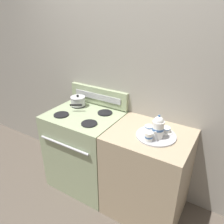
{
  "coord_description": "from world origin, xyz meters",
  "views": [
    {
      "loc": [
        0.97,
        -1.61,
        1.95
      ],
      "look_at": [
        -0.06,
        0.07,
        1.0
      ],
      "focal_mm": 35.0,
      "sensor_mm": 36.0,
      "label": 1
    }
  ],
  "objects_px": {
    "serving_tray": "(156,136)",
    "teacup_right": "(166,130)",
    "saucepan": "(78,101)",
    "teapot": "(158,127)",
    "teacup_left": "(149,128)",
    "creamer_jug": "(149,137)",
    "stove": "(86,150)"
  },
  "relations": [
    {
      "from": "stove",
      "to": "teacup_left",
      "type": "distance_m",
      "value": 0.89
    },
    {
      "from": "teapot",
      "to": "stove",
      "type": "bearing_deg",
      "value": 177.15
    },
    {
      "from": "saucepan",
      "to": "teacup_right",
      "type": "height_order",
      "value": "saucepan"
    },
    {
      "from": "teacup_left",
      "to": "creamer_jug",
      "type": "height_order",
      "value": "creamer_jug"
    },
    {
      "from": "saucepan",
      "to": "teapot",
      "type": "relative_size",
      "value": 1.17
    },
    {
      "from": "saucepan",
      "to": "serving_tray",
      "type": "xyz_separation_m",
      "value": [
        1.0,
        -0.15,
        -0.06
      ]
    },
    {
      "from": "teapot",
      "to": "saucepan",
      "type": "bearing_deg",
      "value": 170.04
    },
    {
      "from": "serving_tray",
      "to": "saucepan",
      "type": "bearing_deg",
      "value": 171.61
    },
    {
      "from": "stove",
      "to": "teacup_right",
      "type": "xyz_separation_m",
      "value": [
        0.88,
        0.08,
        0.5
      ]
    },
    {
      "from": "saucepan",
      "to": "serving_tray",
      "type": "bearing_deg",
      "value": -8.39
    },
    {
      "from": "creamer_jug",
      "to": "stove",
      "type": "bearing_deg",
      "value": 170.79
    },
    {
      "from": "teapot",
      "to": "creamer_jug",
      "type": "height_order",
      "value": "teapot"
    },
    {
      "from": "serving_tray",
      "to": "teapot",
      "type": "xyz_separation_m",
      "value": [
        0.02,
        -0.03,
        0.11
      ]
    },
    {
      "from": "serving_tray",
      "to": "teacup_left",
      "type": "bearing_deg",
      "value": 156.71
    },
    {
      "from": "saucepan",
      "to": "teapot",
      "type": "distance_m",
      "value": 1.04
    },
    {
      "from": "teacup_left",
      "to": "teapot",
      "type": "bearing_deg",
      "value": -32.98
    },
    {
      "from": "teacup_right",
      "to": "stove",
      "type": "bearing_deg",
      "value": -174.89
    },
    {
      "from": "saucepan",
      "to": "teacup_left",
      "type": "xyz_separation_m",
      "value": [
        0.92,
        -0.11,
        -0.03
      ]
    },
    {
      "from": "saucepan",
      "to": "teacup_right",
      "type": "distance_m",
      "value": 1.06
    },
    {
      "from": "stove",
      "to": "saucepan",
      "type": "xyz_separation_m",
      "value": [
        -0.18,
        0.14,
        0.52
      ]
    },
    {
      "from": "saucepan",
      "to": "serving_tray",
      "type": "distance_m",
      "value": 1.01
    },
    {
      "from": "stove",
      "to": "teacup_left",
      "type": "xyz_separation_m",
      "value": [
        0.74,
        0.03,
        0.5
      ]
    },
    {
      "from": "creamer_jug",
      "to": "saucepan",
      "type": "bearing_deg",
      "value": 164.75
    },
    {
      "from": "stove",
      "to": "creamer_jug",
      "type": "bearing_deg",
      "value": -9.21
    },
    {
      "from": "stove",
      "to": "serving_tray",
      "type": "xyz_separation_m",
      "value": [
        0.82,
        -0.01,
        0.46
      ]
    },
    {
      "from": "saucepan",
      "to": "serving_tray",
      "type": "relative_size",
      "value": 0.71
    },
    {
      "from": "stove",
      "to": "teacup_right",
      "type": "relative_size",
      "value": 7.5
    },
    {
      "from": "saucepan",
      "to": "creamer_jug",
      "type": "height_order",
      "value": "saucepan"
    },
    {
      "from": "serving_tray",
      "to": "teapot",
      "type": "height_order",
      "value": "teapot"
    },
    {
      "from": "serving_tray",
      "to": "teacup_right",
      "type": "distance_m",
      "value": 0.11
    },
    {
      "from": "stove",
      "to": "creamer_jug",
      "type": "relative_size",
      "value": 11.67
    },
    {
      "from": "saucepan",
      "to": "teacup_right",
      "type": "bearing_deg",
      "value": -3.22
    }
  ]
}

